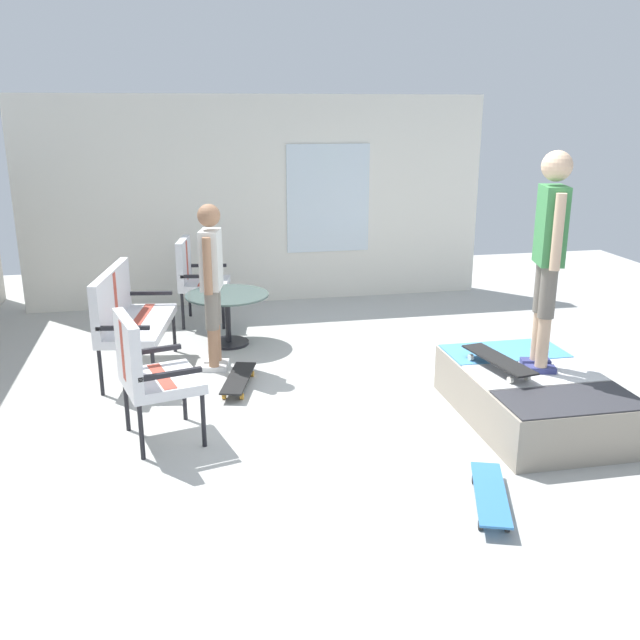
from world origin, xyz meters
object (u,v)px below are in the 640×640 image
person_skater (550,245)px  skateboard_by_bench (239,379)px  patio_bench (126,312)px  patio_table (228,309)px  skate_ramp (536,396)px  patio_chair_by_wall (146,367)px  patio_chair_near_house (195,273)px  person_watching (211,276)px  skateboard_on_ramp (498,360)px  skateboard_spare (490,494)px

person_skater → skateboard_by_bench: person_skater is taller
patio_bench → patio_table: size_ratio=1.47×
skate_ramp → patio_chair_by_wall: size_ratio=1.64×
patio_bench → patio_chair_near_house: 1.70m
patio_bench → skateboard_by_bench: bearing=-121.4°
patio_chair_by_wall → person_watching: (1.52, -0.59, 0.33)m
patio_bench → skateboard_by_bench: size_ratio=1.60×
patio_chair_near_house → skateboard_by_bench: bearing=-172.0°
person_watching → person_skater: bearing=-122.9°
patio_chair_near_house → skateboard_on_ramp: size_ratio=1.24×
skate_ramp → skateboard_by_bench: 2.64m
person_watching → skateboard_by_bench: person_watching is taller
patio_bench → skate_ramp: bearing=-118.3°
person_skater → skateboard_by_bench: size_ratio=2.15×
person_skater → skateboard_on_ramp: size_ratio=2.15×
patio_chair_by_wall → skateboard_on_ramp: 2.83m
skate_ramp → person_watching: 3.17m
person_watching → person_skater: (-1.67, -2.58, 0.51)m
patio_chair_near_house → skateboard_on_ramp: 4.01m
person_skater → patio_table: bearing=45.1°
patio_chair_by_wall → patio_bench: bearing=8.7°
skateboard_on_ramp → patio_table: bearing=41.0°
patio_chair_near_house → patio_table: bearing=-160.8°
patio_chair_by_wall → patio_table: bearing=-19.2°
skateboard_on_ramp → patio_chair_by_wall: bearing=87.7°
patio_bench → patio_chair_near_house: bearing=-24.5°
patio_bench → patio_table: 1.23m
patio_chair_by_wall → skateboard_on_ramp: bearing=-92.3°
person_skater → skateboard_by_bench: bearing=65.1°
patio_table → skateboard_by_bench: 1.31m
patio_chair_by_wall → skateboard_by_bench: size_ratio=1.24×
patio_bench → patio_chair_near_house: (1.55, -0.71, -0.00)m
skate_ramp → patio_table: size_ratio=1.86×
patio_chair_near_house → skateboard_spare: bearing=-159.1°
person_skater → skateboard_spare: person_skater is taller
person_watching → skateboard_by_bench: (-0.56, -0.18, -0.86)m
skate_ramp → person_watching: bearing=55.3°
skateboard_on_ramp → patio_chair_near_house: bearing=36.0°
skateboard_by_bench → skate_ramp: bearing=-116.9°
patio_bench → person_watching: person_watching is taller
patio_chair_near_house → skateboard_by_bench: (-2.17, -0.31, -0.53)m
patio_bench → person_skater: size_ratio=0.75×
patio_chair_by_wall → skateboard_by_bench: (0.96, -0.77, -0.53)m
skate_ramp → patio_chair_by_wall: patio_chair_by_wall is taller
patio_chair_by_wall → patio_table: 2.37m
patio_chair_by_wall → person_skater: person_skater is taller
patio_chair_by_wall → skateboard_spare: patio_chair_by_wall is taller
patio_bench → skateboard_by_bench: patio_bench is taller
skateboard_by_bench → person_watching: bearing=18.0°
skateboard_by_bench → patio_table: bearing=-0.3°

